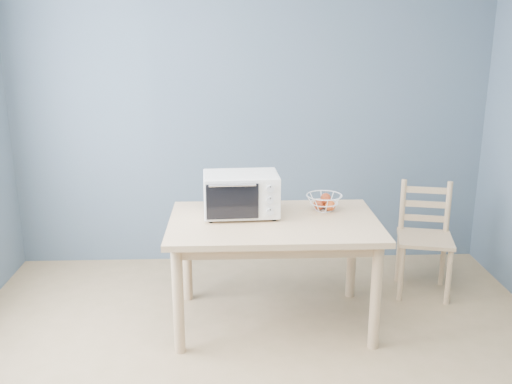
{
  "coord_description": "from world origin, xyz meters",
  "views": [
    {
      "loc": [
        -0.15,
        -2.51,
        1.98
      ],
      "look_at": [
        -0.0,
        1.15,
        0.93
      ],
      "focal_mm": 40.0,
      "sensor_mm": 36.0,
      "label": 1
    }
  ],
  "objects_px": {
    "toaster_oven": "(238,194)",
    "dining_chair": "(424,239)",
    "dining_table": "(274,234)",
    "fruit_basket": "(324,202)"
  },
  "relations": [
    {
      "from": "fruit_basket",
      "to": "dining_chair",
      "type": "height_order",
      "value": "fruit_basket"
    },
    {
      "from": "toaster_oven",
      "to": "fruit_basket",
      "type": "relative_size",
      "value": 1.96
    },
    {
      "from": "dining_table",
      "to": "dining_chair",
      "type": "xyz_separation_m",
      "value": [
        1.2,
        0.45,
        -0.23
      ]
    },
    {
      "from": "dining_table",
      "to": "dining_chair",
      "type": "bearing_deg",
      "value": 20.66
    },
    {
      "from": "dining_table",
      "to": "dining_chair",
      "type": "relative_size",
      "value": 1.64
    },
    {
      "from": "toaster_oven",
      "to": "dining_chair",
      "type": "height_order",
      "value": "toaster_oven"
    },
    {
      "from": "fruit_basket",
      "to": "dining_chair",
      "type": "xyz_separation_m",
      "value": [
        0.83,
        0.26,
        -0.39
      ]
    },
    {
      "from": "dining_table",
      "to": "toaster_oven",
      "type": "distance_m",
      "value": 0.36
    },
    {
      "from": "toaster_oven",
      "to": "fruit_basket",
      "type": "bearing_deg",
      "value": 5.37
    },
    {
      "from": "toaster_oven",
      "to": "dining_chair",
      "type": "xyz_separation_m",
      "value": [
        1.43,
        0.35,
        -0.48
      ]
    }
  ]
}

